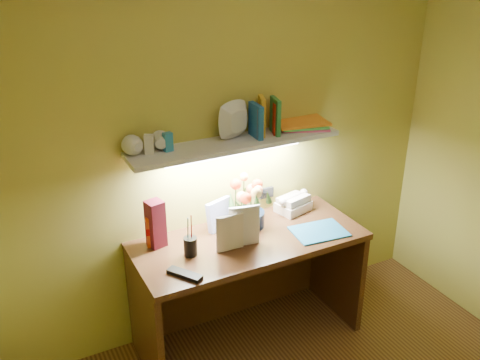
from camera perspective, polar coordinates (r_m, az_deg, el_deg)
name	(u,v)px	position (r m, az deg, el deg)	size (l,w,h in m)	color
desk	(249,290)	(3.44, 0.95, -11.63)	(1.40, 0.60, 0.75)	#391C0F
flower_bouquet	(249,201)	(3.29, 0.98, -2.29)	(0.21, 0.21, 0.34)	#091839
telephone	(293,202)	(3.53, 5.70, -2.36)	(0.21, 0.16, 0.13)	white
desk_clock	(305,202)	(3.59, 6.90, -2.34)	(0.09, 0.04, 0.09)	silver
whisky_bottle	(152,227)	(3.14, -9.36, -4.97)	(0.07, 0.07, 0.24)	#BE3C0D
whisky_box	(156,224)	(3.13, -8.99, -4.63)	(0.09, 0.09, 0.29)	#500E1A
pen_cup	(190,240)	(3.04, -5.33, -6.43)	(0.08, 0.08, 0.19)	black
art_card	(220,215)	(3.30, -2.17, -3.70)	(0.19, 0.04, 0.19)	white
tv_remote	(185,274)	(2.91, -5.93, -9.96)	(0.06, 0.20, 0.02)	black
blue_folder	(319,231)	(3.33, 8.41, -5.45)	(0.32, 0.24, 0.01)	teal
desk_book_a	(216,236)	(3.04, -2.56, -5.95)	(0.17, 0.02, 0.23)	beige
desk_book_b	(229,228)	(3.08, -1.21, -5.12)	(0.19, 0.02, 0.25)	silver
wall_shelf	(241,136)	(3.14, 0.07, 4.75)	(1.32, 0.34, 0.26)	silver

